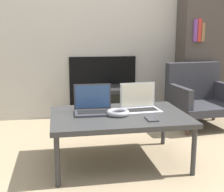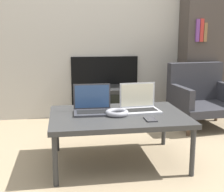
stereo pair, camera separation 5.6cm
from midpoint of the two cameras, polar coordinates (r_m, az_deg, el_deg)
name	(u,v)px [view 2 (the right image)]	position (r m, az deg, el deg)	size (l,w,h in m)	color
ground_plane	(126,181)	(2.21, 3.39, -15.30)	(14.00, 14.00, 0.00)	#998466
wall_back	(97,6)	(3.67, -2.27, 16.14)	(7.00, 0.08, 2.60)	#ADA89E
table	(118,118)	(2.38, 1.81, -4.06)	(1.03, 0.71, 0.39)	#333333
laptop_left	(93,106)	(2.41, -2.89, -1.91)	(0.30, 0.21, 0.22)	#38383D
laptop_right	(139,105)	(2.48, 5.68, -1.59)	(0.30, 0.22, 0.22)	#B2B2B7
headphones	(117,113)	(2.34, 1.59, -3.07)	(0.18, 0.18, 0.04)	gray
phone	(150,119)	(2.25, 7.74, -4.23)	(0.07, 0.12, 0.01)	#333338
tv	(107,104)	(3.51, -0.39, -1.56)	(0.42, 0.42, 0.39)	black
armchair	(200,95)	(3.47, 16.31, 0.18)	(0.67, 0.61, 0.67)	#2D2D33
bookshelf	(208,48)	(3.84, 17.60, 8.34)	(0.63, 0.32, 1.62)	#3F3833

